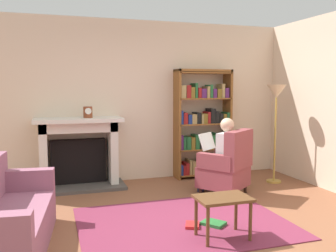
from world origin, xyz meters
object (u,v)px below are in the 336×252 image
(fireplace, at_px, (79,150))
(floor_lamp, at_px, (276,100))
(bookshelf, at_px, (203,126))
(mantel_clock, at_px, (88,112))
(sofa_floral, at_px, (1,221))
(side_table, at_px, (223,203))
(seated_reader, at_px, (221,153))
(armchair_reading, at_px, (228,167))

(fireplace, xyz_separation_m, floor_lamp, (3.12, -0.70, 0.79))
(bookshelf, distance_m, floor_lamp, 1.31)
(mantel_clock, bearing_deg, floor_lamp, -11.38)
(sofa_floral, relative_size, side_table, 3.16)
(fireplace, relative_size, seated_reader, 1.21)
(floor_lamp, bearing_deg, armchair_reading, -158.56)
(side_table, relative_size, floor_lamp, 0.34)
(armchair_reading, distance_m, sofa_floral, 3.12)
(fireplace, relative_size, floor_lamp, 0.85)
(bookshelf, xyz_separation_m, floor_lamp, (0.98, -0.73, 0.46))
(side_table, bearing_deg, seated_reader, 65.02)
(armchair_reading, bearing_deg, sofa_floral, -16.49)
(fireplace, bearing_deg, armchair_reading, -28.80)
(floor_lamp, bearing_deg, sofa_floral, -159.42)
(fireplace, xyz_separation_m, armchair_reading, (2.04, -1.12, -0.16))
(mantel_clock, relative_size, sofa_floral, 0.10)
(floor_lamp, bearing_deg, side_table, -135.18)
(seated_reader, distance_m, floor_lamp, 1.41)
(mantel_clock, height_order, armchair_reading, mantel_clock)
(armchair_reading, height_order, floor_lamp, floor_lamp)
(seated_reader, xyz_separation_m, side_table, (-0.70, -1.51, -0.24))
(mantel_clock, distance_m, floor_lamp, 3.04)
(fireplace, relative_size, armchair_reading, 1.42)
(sofa_floral, relative_size, floor_lamp, 1.09)
(side_table, xyz_separation_m, floor_lamp, (1.85, 1.84, 0.99))
(mantel_clock, distance_m, seated_reader, 2.13)
(fireplace, xyz_separation_m, bookshelf, (2.14, 0.04, 0.33))
(bookshelf, relative_size, armchair_reading, 1.95)
(armchair_reading, height_order, seated_reader, seated_reader)
(bookshelf, distance_m, sofa_floral, 3.81)
(armchair_reading, bearing_deg, mantel_clock, -65.08)
(seated_reader, relative_size, side_table, 2.04)
(sofa_floral, distance_m, side_table, 2.18)
(armchair_reading, relative_size, floor_lamp, 0.60)
(bookshelf, height_order, floor_lamp, bookshelf)
(mantel_clock, height_order, side_table, mantel_clock)
(mantel_clock, bearing_deg, fireplace, 145.45)
(floor_lamp, bearing_deg, seated_reader, -164.00)
(fireplace, height_order, side_table, fireplace)
(seated_reader, distance_m, side_table, 1.69)
(fireplace, height_order, mantel_clock, mantel_clock)
(armchair_reading, xyz_separation_m, floor_lamp, (1.08, 0.42, 0.95))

